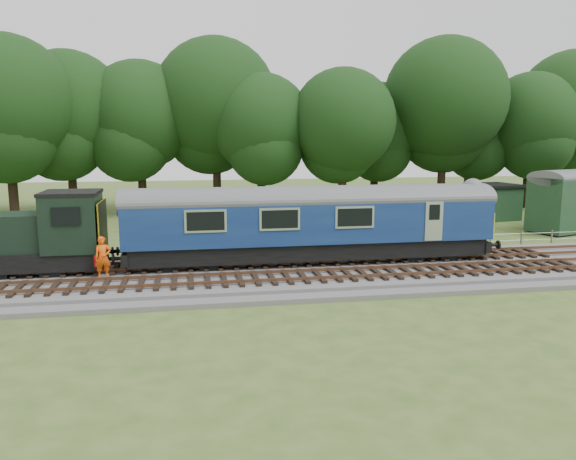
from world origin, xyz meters
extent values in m
plane|color=#38561F|center=(0.00, 0.00, 0.00)|extent=(120.00, 120.00, 0.00)
cube|color=#4C4C4F|center=(0.00, 0.00, 0.17)|extent=(70.00, 7.00, 0.35)
cube|color=brown|center=(0.00, 0.68, 0.49)|extent=(66.50, 0.07, 0.14)
cube|color=brown|center=(0.00, 2.12, 0.49)|extent=(66.50, 0.07, 0.14)
cube|color=brown|center=(0.00, -2.32, 0.49)|extent=(66.50, 0.07, 0.14)
cube|color=brown|center=(0.00, -0.88, 0.49)|extent=(66.50, 0.07, 0.14)
cube|color=black|center=(4.53, 1.40, 1.06)|extent=(17.46, 2.52, 0.85)
cube|color=navy|center=(4.53, 1.40, 2.48)|extent=(18.00, 2.80, 2.05)
cube|color=yellow|center=(13.55, 1.40, 2.11)|extent=(0.06, 2.74, 1.30)
cube|color=black|center=(10.53, 1.40, 0.86)|extent=(2.60, 2.00, 0.55)
cube|color=black|center=(-1.47, 1.40, 0.86)|extent=(2.60, 2.00, 0.55)
cube|color=black|center=(-9.87, 1.40, 1.01)|extent=(8.73, 2.39, 0.85)
cube|color=black|center=(-6.67, 1.40, 2.66)|extent=(2.40, 2.55, 2.60)
cube|color=#B00F0D|center=(-5.49, 1.40, 1.06)|extent=(0.25, 2.60, 0.55)
cube|color=yellow|center=(-5.35, 1.40, 2.46)|extent=(0.06, 2.55, 2.30)
imported|color=#FF570D|center=(-5.18, -0.22, 1.29)|extent=(0.77, 0.59, 1.88)
cube|color=#183623|center=(22.46, 15.51, 1.30)|extent=(3.57, 3.57, 2.61)
cube|color=black|center=(22.46, 15.51, 2.71)|extent=(3.93, 3.93, 0.21)
camera|label=1|loc=(-1.38, -25.32, 6.56)|focal=35.00mm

